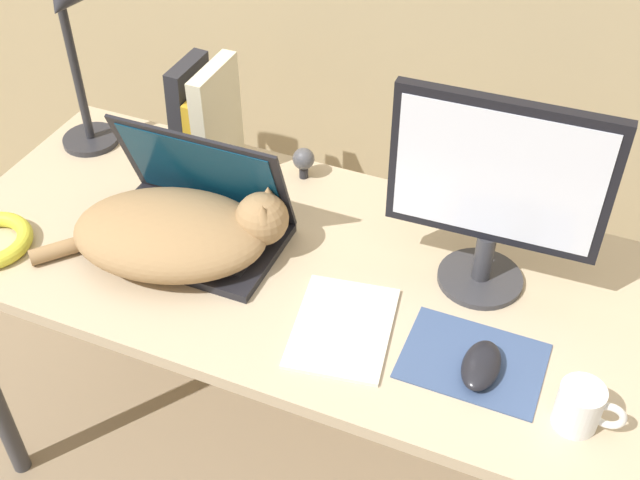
{
  "coord_description": "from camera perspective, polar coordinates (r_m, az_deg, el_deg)",
  "views": [
    {
      "loc": [
        0.51,
        -0.73,
        1.8
      ],
      "look_at": [
        0.08,
        0.29,
        0.83
      ],
      "focal_mm": 45.0,
      "sensor_mm": 36.0,
      "label": 1
    }
  ],
  "objects": [
    {
      "name": "desk",
      "position": [
        1.64,
        -2.09,
        -3.35
      ],
      "size": [
        1.41,
        0.64,
        0.73
      ],
      "color": "tan",
      "rests_on": "ground_plane"
    },
    {
      "name": "cat",
      "position": [
        1.57,
        -10.06,
        0.54
      ],
      "size": [
        0.47,
        0.34,
        0.14
      ],
      "color": "#99754C",
      "rests_on": "desk"
    },
    {
      "name": "mug",
      "position": [
        1.35,
        18.07,
        -11.24
      ],
      "size": [
        0.11,
        0.07,
        0.08
      ],
      "color": "white",
      "rests_on": "desk"
    },
    {
      "name": "webcam",
      "position": [
        1.76,
        -1.18,
        5.72
      ],
      "size": [
        0.05,
        0.05,
        0.07
      ],
      "color": "#232328",
      "rests_on": "desk"
    },
    {
      "name": "desk_lamp",
      "position": [
        1.78,
        -17.33,
        14.12
      ],
      "size": [
        0.17,
        0.17,
        0.46
      ],
      "color": "#28282D",
      "rests_on": "desk"
    },
    {
      "name": "book_row",
      "position": [
        1.78,
        -8.19,
        8.48
      ],
      "size": [
        0.11,
        0.16,
        0.25
      ],
      "color": "#232328",
      "rests_on": "desk"
    },
    {
      "name": "laptop",
      "position": [
        1.62,
        -8.94,
        1.58
      ],
      "size": [
        0.37,
        0.23,
        0.23
      ],
      "color": "black",
      "rests_on": "desk"
    },
    {
      "name": "external_monitor",
      "position": [
        1.42,
        12.41,
        3.55
      ],
      "size": [
        0.38,
        0.16,
        0.4
      ],
      "color": "#333338",
      "rests_on": "desk"
    },
    {
      "name": "notepad",
      "position": [
        1.44,
        1.62,
        -6.23
      ],
      "size": [
        0.21,
        0.26,
        0.01
      ],
      "color": "silver",
      "rests_on": "desk"
    },
    {
      "name": "computer_mouse",
      "position": [
        1.39,
        11.39,
        -8.73
      ],
      "size": [
        0.06,
        0.11,
        0.03
      ],
      "color": "black",
      "rests_on": "mousepad"
    },
    {
      "name": "mousepad",
      "position": [
        1.42,
        10.82,
        -8.43
      ],
      "size": [
        0.24,
        0.18,
        0.0
      ],
      "color": "#384C75",
      "rests_on": "desk"
    }
  ]
}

